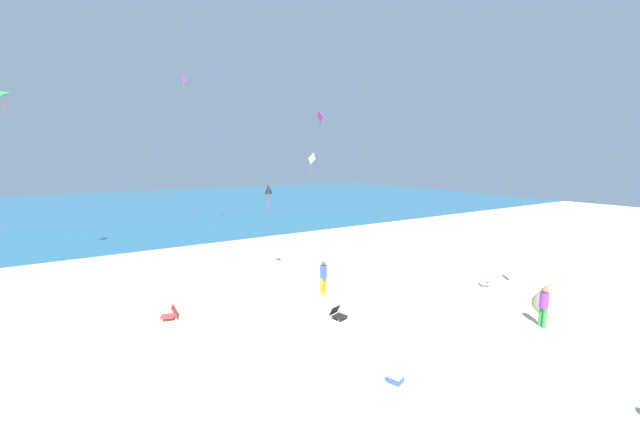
{
  "coord_description": "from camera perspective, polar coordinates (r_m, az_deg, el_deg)",
  "views": [
    {
      "loc": [
        -7.49,
        -3.93,
        6.88
      ],
      "look_at": [
        0.0,
        8.19,
        4.77
      ],
      "focal_mm": 20.19,
      "sensor_mm": 36.0,
      "label": 1
    }
  ],
  "objects": [
    {
      "name": "kite_green",
      "position": [
        29.79,
        -41.61,
        14.04
      ],
      "size": [
        0.62,
        0.77,
        1.43
      ],
      "rotation": [
        0.0,
        0.0,
        1.65
      ],
      "color": "green"
    },
    {
      "name": "kite_purple",
      "position": [
        35.99,
        -20.83,
        19.45
      ],
      "size": [
        0.86,
        0.84,
        1.43
      ],
      "rotation": [
        0.0,
        0.0,
        2.3
      ],
      "color": "purple"
    },
    {
      "name": "ocean_water",
      "position": [
        60.68,
        -24.43,
        1.19
      ],
      "size": [
        120.0,
        60.0,
        0.05
      ],
      "primitive_type": "cube",
      "color": "#236084",
      "rests_on": "ground_plane"
    },
    {
      "name": "beach_chair_far_left",
      "position": [
        16.37,
        2.8,
        -15.57
      ],
      "size": [
        0.71,
        0.79,
        0.53
      ],
      "rotation": [
        0.0,
        0.0,
        4.99
      ],
      "color": "black",
      "rests_on": "ground_plane"
    },
    {
      "name": "ground_plane",
      "position": [
        17.25,
        -3.27,
        -15.09
      ],
      "size": [
        120.0,
        120.0,
        0.0
      ],
      "primitive_type": "plane",
      "color": "beige"
    },
    {
      "name": "beach_chair_mid_beach",
      "position": [
        22.19,
        24.94,
        -9.77
      ],
      "size": [
        0.83,
        0.82,
        0.57
      ],
      "rotation": [
        0.0,
        0.0,
        2.42
      ],
      "color": "white",
      "rests_on": "ground_plane"
    },
    {
      "name": "cooler_box",
      "position": [
        12.61,
        11.82,
        -24.16
      ],
      "size": [
        0.54,
        0.57,
        0.24
      ],
      "rotation": [
        0.0,
        0.0,
        1.93
      ],
      "color": "#2D56B7",
      "rests_on": "ground_plane"
    },
    {
      "name": "dune_mound",
      "position": [
        21.82,
        37.66,
        -11.76
      ],
      "size": [
        6.78,
        4.75,
        2.44
      ],
      "primitive_type": "ellipsoid",
      "color": "beige",
      "rests_on": "ground_plane"
    },
    {
      "name": "kite_white",
      "position": [
        28.09,
        -1.29,
        8.58
      ],
      "size": [
        0.84,
        0.41,
        1.69
      ],
      "rotation": [
        0.0,
        0.0,
        0.71
      ],
      "color": "white"
    },
    {
      "name": "beach_chair_near_camera",
      "position": [
        17.49,
        -22.58,
        -14.44
      ],
      "size": [
        0.81,
        0.71,
        0.62
      ],
      "rotation": [
        0.0,
        0.0,
        2.81
      ],
      "color": "#D13D3D",
      "rests_on": "ground_plane"
    },
    {
      "name": "person_7",
      "position": [
        18.8,
        0.56,
        -9.75
      ],
      "size": [
        0.36,
        0.36,
        1.76
      ],
      "rotation": [
        0.0,
        0.0,
        1.61
      ],
      "color": "orange",
      "rests_on": "ground_plane"
    },
    {
      "name": "person_0",
      "position": [
        17.93,
        31.93,
        -12.1
      ],
      "size": [
        0.41,
        0.41,
        1.7
      ],
      "rotation": [
        0.0,
        0.0,
        6.03
      ],
      "color": "green",
      "rests_on": "ground_plane"
    },
    {
      "name": "kite_black",
      "position": [
        20.76,
        -8.19,
        3.82
      ],
      "size": [
        0.47,
        0.44,
        1.57
      ],
      "rotation": [
        0.0,
        0.0,
        4.69
      ],
      "color": "black"
    },
    {
      "name": "kite_magenta",
      "position": [
        39.66,
        -0.01,
        15.15
      ],
      "size": [
        0.35,
        1.19,
        1.98
      ],
      "rotation": [
        0.0,
        0.0,
        4.95
      ],
      "color": "#DB3DA8"
    }
  ]
}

